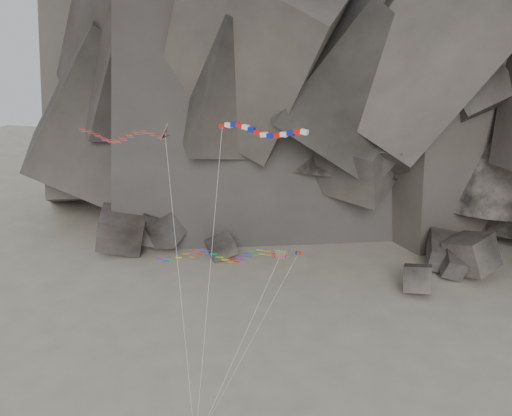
% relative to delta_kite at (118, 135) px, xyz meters
% --- Properties ---
extents(ground, '(260.00, 260.00, 0.00)m').
position_rel_delta_kite_xyz_m(ground, '(13.40, -0.82, -27.06)').
color(ground, '#A19681').
rests_on(ground, ground).
extents(boulder_field, '(76.23, 18.32, 9.13)m').
position_rel_delta_kite_xyz_m(boulder_field, '(5.85, 33.98, -24.64)').
color(boulder_field, '#47423F').
rests_on(boulder_field, ground).
extents(delta_kite, '(16.22, 12.90, 26.86)m').
position_rel_delta_kite_xyz_m(delta_kite, '(0.00, 0.00, 0.00)').
color(delta_kite, red).
rests_on(delta_kite, ground).
extents(banner_kite, '(8.92, 11.84, 27.29)m').
position_rel_delta_kite_xyz_m(banner_kite, '(15.00, -1.35, 1.17)').
color(banner_kite, red).
rests_on(banner_kite, ground).
extents(parafoil_kite, '(14.01, 12.29, 14.71)m').
position_rel_delta_kite_xyz_m(parafoil_kite, '(9.88, -0.16, -11.76)').
color(parafoil_kite, yellow).
rests_on(parafoil_kite, ground).
extents(pennant_kite, '(7.27, 10.72, 15.26)m').
position_rel_delta_kite_xyz_m(pennant_kite, '(17.37, -2.69, -12.97)').
color(pennant_kite, red).
rests_on(pennant_kite, ground).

